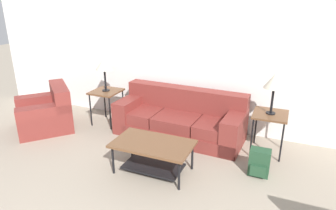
{
  "coord_description": "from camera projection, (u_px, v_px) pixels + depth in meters",
  "views": [
    {
      "loc": [
        1.6,
        -0.5,
        2.36
      ],
      "look_at": [
        -0.04,
        3.4,
        0.8
      ],
      "focal_mm": 32.0,
      "sensor_mm": 36.0,
      "label": 1
    }
  ],
  "objects": [
    {
      "name": "wall_back",
      "position": [
        196.0,
        58.0,
        5.34
      ],
      "size": [
        9.13,
        0.06,
        2.6
      ],
      "color": "white",
      "rests_on": "ground_plane"
    },
    {
      "name": "couch",
      "position": [
        180.0,
        120.0,
        5.26
      ],
      "size": [
        2.26,
        0.95,
        0.82
      ],
      "color": "maroon",
      "rests_on": "ground_plane"
    },
    {
      "name": "armchair",
      "position": [
        46.0,
        114.0,
        5.56
      ],
      "size": [
        1.32,
        1.31,
        0.8
      ],
      "color": "maroon",
      "rests_on": "ground_plane"
    },
    {
      "name": "coffee_table",
      "position": [
        153.0,
        150.0,
        4.15
      ],
      "size": [
        1.1,
        0.65,
        0.45
      ],
      "color": "brown",
      "rests_on": "ground_plane"
    },
    {
      "name": "side_table_left",
      "position": [
        106.0,
        94.0,
        5.68
      ],
      "size": [
        0.51,
        0.55,
        0.66
      ],
      "color": "brown",
      "rests_on": "ground_plane"
    },
    {
      "name": "side_table_right",
      "position": [
        270.0,
        118.0,
        4.59
      ],
      "size": [
        0.51,
        0.55,
        0.66
      ],
      "color": "brown",
      "rests_on": "ground_plane"
    },
    {
      "name": "table_lamp_left",
      "position": [
        104.0,
        65.0,
        5.48
      ],
      "size": [
        0.31,
        0.31,
        0.63
      ],
      "color": "black",
      "rests_on": "side_table_left"
    },
    {
      "name": "table_lamp_right",
      "position": [
        275.0,
        82.0,
        4.39
      ],
      "size": [
        0.31,
        0.31,
        0.63
      ],
      "color": "black",
      "rests_on": "side_table_right"
    },
    {
      "name": "backpack",
      "position": [
        259.0,
        163.0,
        4.12
      ],
      "size": [
        0.28,
        0.26,
        0.39
      ],
      "color": "#23472D",
      "rests_on": "ground_plane"
    }
  ]
}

